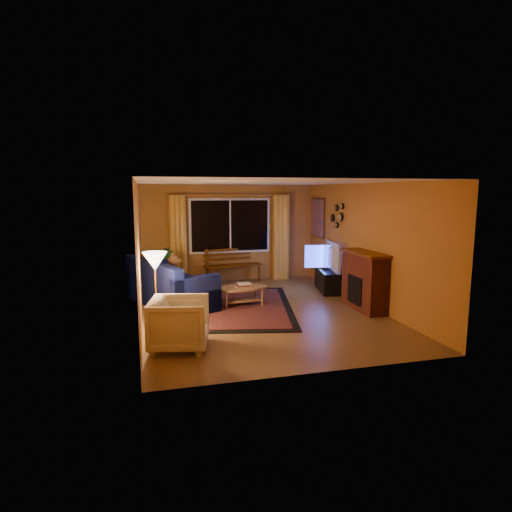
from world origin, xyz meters
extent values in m
cube|color=brown|center=(0.00, 0.00, -0.01)|extent=(4.50, 6.00, 0.02)
cube|color=white|center=(0.00, 0.00, 2.51)|extent=(4.50, 6.00, 0.02)
cube|color=#BA762E|center=(0.00, 3.01, 1.25)|extent=(4.50, 0.02, 2.50)
cube|color=#BA762E|center=(-2.26, 0.00, 1.25)|extent=(0.02, 6.00, 2.50)
cube|color=#BA762E|center=(2.26, 0.00, 1.25)|extent=(0.02, 6.00, 2.50)
cube|color=black|center=(0.00, 2.94, 1.45)|extent=(2.00, 0.02, 1.30)
cylinder|color=#BF8C3F|center=(0.00, 2.90, 2.25)|extent=(3.20, 0.03, 0.03)
cylinder|color=gold|center=(-1.35, 2.88, 1.12)|extent=(0.36, 0.36, 2.24)
cylinder|color=gold|center=(1.35, 2.88, 1.12)|extent=(0.36, 0.36, 2.24)
cube|color=#512503|center=(0.03, 2.75, 0.22)|extent=(1.53, 0.69, 0.44)
imported|color=#235B1E|center=(-1.73, 2.73, 0.47)|extent=(0.67, 0.67, 0.94)
cube|color=#0B1143|center=(-1.66, 0.97, 0.47)|extent=(1.84, 2.54, 0.94)
imported|color=beige|center=(-1.69, -1.67, 0.43)|extent=(0.94, 0.98, 0.86)
cylinder|color=#BF8C3F|center=(-2.00, -0.79, 0.67)|extent=(0.24, 0.24, 1.34)
cube|color=#7F2903|center=(-0.33, 0.38, 0.01)|extent=(2.76, 3.69, 0.02)
cylinder|color=#AC8056|center=(-0.27, 0.45, 0.20)|extent=(1.20, 1.20, 0.40)
cube|color=black|center=(2.00, 1.26, 0.25)|extent=(0.64, 1.25, 0.50)
imported|color=black|center=(2.00, 1.26, 0.83)|extent=(0.35, 1.16, 0.66)
cube|color=maroon|center=(2.05, -0.40, 0.55)|extent=(0.40, 1.20, 1.10)
cube|color=orange|center=(2.22, 2.45, 1.65)|extent=(0.04, 0.76, 0.96)
camera|label=1|loc=(-2.14, -7.90, 2.35)|focal=30.00mm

